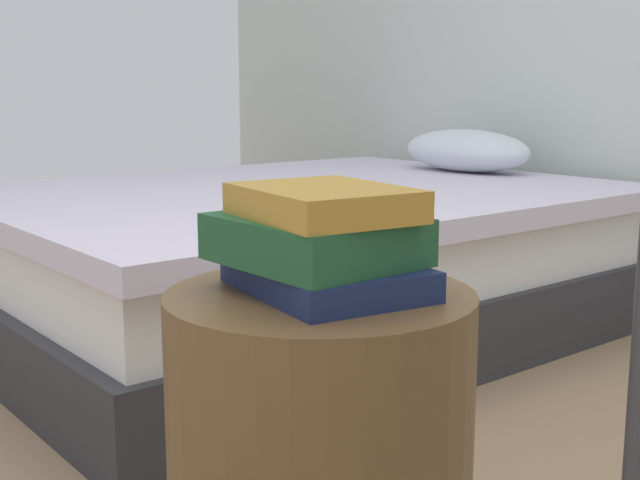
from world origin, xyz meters
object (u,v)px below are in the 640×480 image
book_forest (313,240)px  side_table (320,474)px  bed (302,256)px  book_ochre (323,202)px  book_navy (326,277)px

book_forest → side_table: bearing=17.5°
bed → book_forest: bed is taller
side_table → book_forest: (-0.01, -0.00, 0.32)m
book_ochre → side_table: bearing=172.9°
book_forest → book_ochre: size_ratio=1.09×
side_table → bed: bearing=145.9°
side_table → book_forest: book_forest is taller
side_table → book_navy: (-0.00, 0.01, 0.27)m
book_navy → book_forest: size_ratio=1.05×
side_table → book_navy: bearing=101.6°
book_ochre → book_forest: bearing=-167.6°
bed → book_ochre: size_ratio=9.27×
bed → book_forest: (1.32, -0.90, 0.35)m
book_navy → book_ochre: (0.01, -0.01, 0.10)m
side_table → book_ochre: book_ochre is taller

